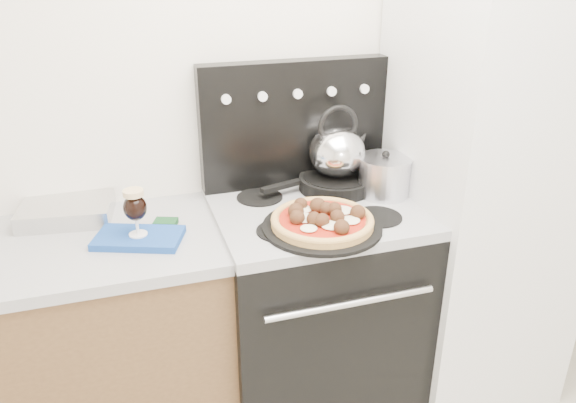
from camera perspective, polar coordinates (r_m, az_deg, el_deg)
name	(u,v)px	position (r m, az deg, el deg)	size (l,w,h in m)	color
room_shell	(428,237)	(1.23, 13.99, -3.53)	(3.52, 3.01, 2.52)	beige
base_cabinet	(25,366)	(2.32, -25.19, -14.88)	(1.45, 0.60, 0.86)	brown
stove_body	(314,313)	(2.36, 2.64, -11.25)	(0.76, 0.65, 0.88)	black
cooktop	(316,212)	(2.12, 2.87, -1.08)	(0.76, 0.65, 0.04)	#ADADB2
backguard	(294,123)	(2.27, 0.59, 7.94)	(0.76, 0.08, 0.50)	black
fridge	(481,181)	(2.40, 18.99, 1.97)	(0.64, 0.68, 1.90)	silver
foil_sheet	(67,211)	(2.21, -21.56, -0.91)	(0.32, 0.23, 0.06)	white
oven_mitt	(139,238)	(1.97, -14.92, -3.61)	(0.29, 0.17, 0.02)	#1A469F
beer_glass	(136,212)	(1.93, -15.22, -1.08)	(0.08, 0.08, 0.17)	black
pizza_pan	(322,227)	(1.95, 3.49, -2.58)	(0.42, 0.42, 0.01)	black
pizza	(322,218)	(1.94, 3.51, -1.73)	(0.36, 0.36, 0.05)	#D0894A
skillet	(336,183)	(2.27, 4.89, 1.91)	(0.30, 0.30, 0.05)	black
tea_kettle	(337,148)	(2.22, 5.03, 5.47)	(0.22, 0.22, 0.24)	silver
stock_pot	(384,177)	(2.23, 9.75, 2.44)	(0.20, 0.20, 0.15)	silver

